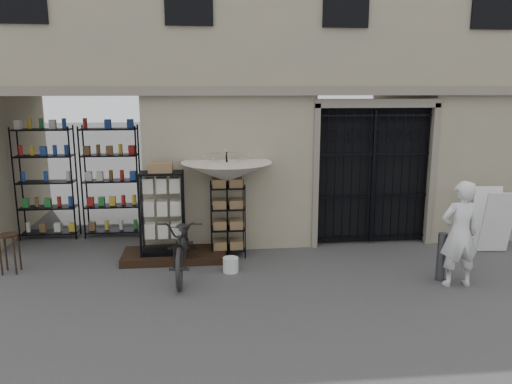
{
  "coord_description": "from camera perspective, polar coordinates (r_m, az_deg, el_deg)",
  "views": [
    {
      "loc": [
        -1.77,
        -7.9,
        3.35
      ],
      "look_at": [
        -0.8,
        1.4,
        1.35
      ],
      "focal_mm": 35.0,
      "sensor_mm": 36.0,
      "label": 1
    }
  ],
  "objects": [
    {
      "name": "main_building",
      "position": [
        12.09,
        2.62,
        17.52
      ],
      "size": [
        14.0,
        4.0,
        9.0
      ],
      "primitive_type": "cube",
      "color": "gray",
      "rests_on": "ground"
    },
    {
      "name": "iron_gate",
      "position": [
        10.93,
        12.94,
        2.01
      ],
      "size": [
        2.5,
        0.21,
        3.0
      ],
      "color": "black",
      "rests_on": "ground"
    },
    {
      "name": "steel_bollard",
      "position": [
        9.34,
        20.43,
        -6.94
      ],
      "size": [
        0.21,
        0.21,
        0.86
      ],
      "primitive_type": "cylinder",
      "rotation": [
        0.0,
        0.0,
        0.43
      ],
      "color": "#4E4F54",
      "rests_on": "ground"
    },
    {
      "name": "display_cabinet",
      "position": [
        9.77,
        -10.63,
        -2.85
      ],
      "size": [
        0.86,
        0.6,
        1.73
      ],
      "rotation": [
        0.0,
        0.0,
        0.13
      ],
      "color": "black",
      "rests_on": "step_platform"
    },
    {
      "name": "shopkeeper",
      "position": [
        9.34,
        21.81,
        -9.84
      ],
      "size": [
        0.67,
        1.83,
        0.44
      ],
      "primitive_type": "imported",
      "rotation": [
        0.0,
        0.0,
        3.14
      ],
      "color": "silver",
      "rests_on": "ground"
    },
    {
      "name": "easel_sign",
      "position": [
        11.3,
        25.44,
        -2.89
      ],
      "size": [
        0.66,
        0.75,
        1.28
      ],
      "rotation": [
        0.0,
        0.0,
        -0.09
      ],
      "color": "silver",
      "rests_on": "ground"
    },
    {
      "name": "ground",
      "position": [
        8.76,
        6.27,
        -10.48
      ],
      "size": [
        80.0,
        80.0,
        0.0
      ],
      "primitive_type": "plane",
      "color": "black",
      "rests_on": "ground"
    },
    {
      "name": "shop_shelving",
      "position": [
        11.73,
        -19.56,
        1.05
      ],
      "size": [
        2.7,
        0.5,
        2.5
      ],
      "primitive_type": "cube",
      "color": "black",
      "rests_on": "ground"
    },
    {
      "name": "market_umbrella",
      "position": [
        9.69,
        -3.37,
        2.92
      ],
      "size": [
        1.71,
        1.74,
        2.52
      ],
      "rotation": [
        0.0,
        0.0,
        0.12
      ],
      "color": "black",
      "rests_on": "ground"
    },
    {
      "name": "wire_rack",
      "position": [
        9.93,
        -3.24,
        -3.24
      ],
      "size": [
        0.7,
        0.53,
        1.49
      ],
      "rotation": [
        0.0,
        0.0,
        0.1
      ],
      "color": "black",
      "rests_on": "ground"
    },
    {
      "name": "wooden_stool",
      "position": [
        10.15,
        -26.29,
        -6.21
      ],
      "size": [
        0.38,
        0.38,
        0.73
      ],
      "rotation": [
        0.0,
        0.0,
        -0.12
      ],
      "color": "black",
      "rests_on": "ground"
    },
    {
      "name": "white_bucket",
      "position": [
        9.24,
        -2.91,
        -8.3
      ],
      "size": [
        0.31,
        0.31,
        0.27
      ],
      "primitive_type": "cylinder",
      "rotation": [
        0.0,
        0.0,
        0.11
      ],
      "color": "silver",
      "rests_on": "ground"
    },
    {
      "name": "shop_recess",
      "position": [
        11.2,
        -19.99,
        1.83
      ],
      "size": [
        3.0,
        1.7,
        3.0
      ],
      "primitive_type": "cube",
      "color": "black",
      "rests_on": "ground"
    },
    {
      "name": "bicycle",
      "position": [
        9.25,
        -8.26,
        -9.28
      ],
      "size": [
        0.78,
        1.16,
        2.17
      ],
      "primitive_type": "imported",
      "rotation": [
        0.0,
        0.0,
        -0.03
      ],
      "color": "black",
      "rests_on": "ground"
    },
    {
      "name": "step_platform",
      "position": [
        10.02,
        -9.3,
        -7.17
      ],
      "size": [
        2.0,
        0.9,
        0.15
      ],
      "primitive_type": "cube",
      "color": "black",
      "rests_on": "ground"
    }
  ]
}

